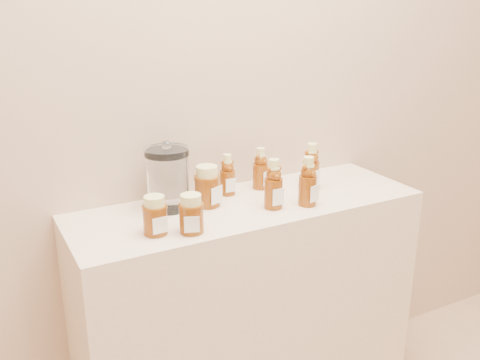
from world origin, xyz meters
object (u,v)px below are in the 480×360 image
glass_canister (168,176)px  bear_bottle_back_left (227,172)px  bear_bottle_front_left (274,181)px  honey_jar_left (155,215)px  display_table (248,319)px

glass_canister → bear_bottle_back_left: bearing=6.0°
bear_bottle_front_left → glass_canister: size_ratio=0.85×
bear_bottle_front_left → honey_jar_left: size_ratio=1.61×
bear_bottle_back_left → glass_canister: size_ratio=0.74×
bear_bottle_back_left → bear_bottle_front_left: 0.20m
bear_bottle_back_left → bear_bottle_front_left: (0.07, -0.18, 0.01)m
bear_bottle_back_left → display_table: bearing=-76.2°
display_table → glass_canister: bearing=160.6°
honey_jar_left → bear_bottle_back_left: bearing=28.4°
honey_jar_left → glass_canister: bearing=56.1°
display_table → bear_bottle_front_left: (0.05, -0.07, 0.54)m
bear_bottle_front_left → glass_canister: glass_canister is taller
bear_bottle_front_left → bear_bottle_back_left: bearing=111.6°
bear_bottle_back_left → bear_bottle_front_left: size_ratio=0.87×
honey_jar_left → glass_canister: size_ratio=0.53×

